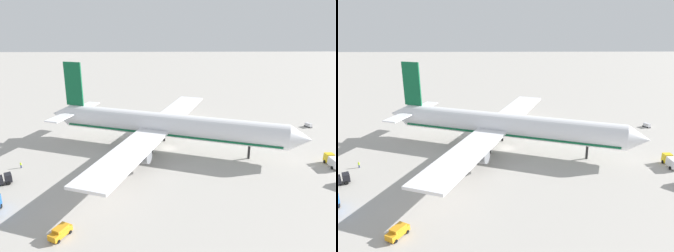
% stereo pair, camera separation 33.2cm
% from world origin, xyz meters
% --- Properties ---
extents(ground_plane, '(600.00, 600.00, 0.00)m').
position_xyz_m(ground_plane, '(0.00, 0.00, 0.00)').
color(ground_plane, '#ADA8A0').
extents(airliner, '(77.26, 78.39, 24.54)m').
position_xyz_m(airliner, '(-1.24, 0.38, 7.17)').
color(airliner, white).
rests_on(airliner, ground).
extents(service_truck_0, '(2.62, 5.96, 2.73)m').
position_xyz_m(service_truck_0, '(43.07, -13.27, 1.52)').
color(service_truck_0, yellow).
rests_on(service_truck_0, ground).
extents(service_truck_3, '(5.46, 4.49, 2.37)m').
position_xyz_m(service_truck_3, '(-40.05, -21.72, 1.27)').
color(service_truck_3, black).
rests_on(service_truck_3, ground).
extents(service_van, '(3.63, 4.79, 1.97)m').
position_xyz_m(service_van, '(-20.29, -41.23, 1.03)').
color(service_van, orange).
rests_on(service_van, ground).
extents(baggage_cart_0, '(2.50, 3.38, 1.44)m').
position_xyz_m(baggage_cart_0, '(50.84, 19.34, 0.79)').
color(baggage_cart_0, '#595B60').
rests_on(baggage_cart_0, ground).
extents(ground_worker_3, '(0.53, 0.53, 1.66)m').
position_xyz_m(ground_worker_3, '(-38.99, -12.65, 0.84)').
color(ground_worker_3, navy).
rests_on(ground_worker_3, ground).
extents(traffic_cone_0, '(0.36, 0.36, 0.55)m').
position_xyz_m(traffic_cone_0, '(38.10, 21.51, 0.28)').
color(traffic_cone_0, orange).
rests_on(traffic_cone_0, ground).
extents(traffic_cone_1, '(0.36, 0.36, 0.55)m').
position_xyz_m(traffic_cone_1, '(-40.50, 32.99, 0.28)').
color(traffic_cone_1, orange).
rests_on(traffic_cone_1, ground).
extents(traffic_cone_2, '(0.36, 0.36, 0.55)m').
position_xyz_m(traffic_cone_2, '(-19.08, 42.06, 0.28)').
color(traffic_cone_2, orange).
rests_on(traffic_cone_2, ground).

